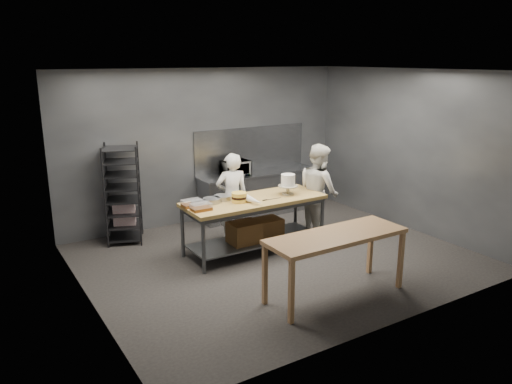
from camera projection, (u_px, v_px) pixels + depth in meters
ground at (277, 258)px, 8.20m from camera, size 6.00×6.00×0.00m
back_wall at (207, 146)px, 9.86m from camera, size 6.00×0.04×3.00m
work_table at (254, 219)px, 8.35m from camera, size 2.40×0.90×0.92m
near_counter at (336, 240)px, 6.71m from camera, size 2.00×0.70×0.90m
back_counter at (259, 193)px, 10.38m from camera, size 2.60×0.60×0.90m
splashback_panel at (251, 149)px, 10.40m from camera, size 2.60×0.02×0.90m
speed_rack at (123, 195)px, 8.76m from camera, size 0.79×0.82×1.75m
chef_behind at (232, 197)px, 8.84m from camera, size 0.65×0.51×1.59m
chef_right at (319, 191)px, 9.02m from camera, size 0.78×0.93×1.71m
microwave at (235, 168)px, 9.95m from camera, size 0.54×0.37×0.30m
frosted_cake_stand at (288, 182)px, 8.48m from camera, size 0.34×0.34×0.35m
layer_cake at (239, 197)px, 8.06m from camera, size 0.24×0.24×0.16m
cake_pans at (212, 200)px, 8.05m from camera, size 0.75×0.38×0.07m
piping_bag at (254, 200)px, 7.96m from camera, size 0.17×0.39×0.12m
offset_spatula at (269, 199)px, 8.22m from camera, size 0.36×0.02×0.02m
pastry_clamshells at (196, 205)px, 7.73m from camera, size 0.35×0.47×0.11m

